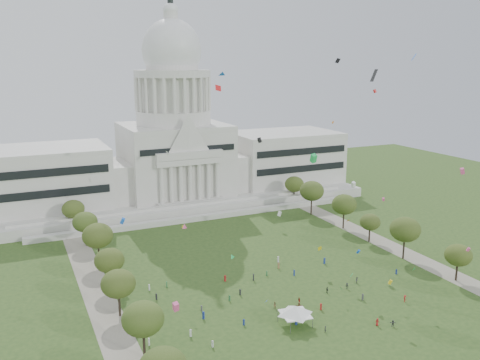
# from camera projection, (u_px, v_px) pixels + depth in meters

# --- Properties ---
(ground) EXTENTS (400.00, 400.00, 0.00)m
(ground) POSITION_uv_depth(u_px,v_px,m) (315.00, 310.00, 127.25)
(ground) COLOR #2C491C
(ground) RESTS_ON ground
(capitol) EXTENTS (160.00, 64.50, 91.30)m
(capitol) POSITION_uv_depth(u_px,v_px,m) (175.00, 152.00, 222.76)
(capitol) COLOR beige
(capitol) RESTS_ON ground
(path_left) EXTENTS (8.00, 160.00, 0.04)m
(path_left) POSITION_uv_depth(u_px,v_px,m) (99.00, 297.00, 134.32)
(path_left) COLOR gray
(path_left) RESTS_ON ground
(path_right) EXTENTS (8.00, 160.00, 0.04)m
(path_right) POSITION_uv_depth(u_px,v_px,m) (386.00, 244.00, 173.29)
(path_right) COLOR gray
(path_right) RESTS_ON ground
(row_tree_l_1) EXTENTS (8.86, 8.86, 12.59)m
(row_tree_l_1) POSITION_uv_depth(u_px,v_px,m) (143.00, 319.00, 104.70)
(row_tree_l_1) COLOR black
(row_tree_l_1) RESTS_ON ground
(row_tree_r_1) EXTENTS (7.58, 7.58, 10.78)m
(row_tree_r_1) POSITION_uv_depth(u_px,v_px,m) (458.00, 255.00, 142.73)
(row_tree_r_1) COLOR black
(row_tree_r_1) RESTS_ON ground
(row_tree_l_2) EXTENTS (8.42, 8.42, 11.97)m
(row_tree_l_2) POSITION_uv_depth(u_px,v_px,m) (118.00, 284.00, 122.36)
(row_tree_l_2) COLOR black
(row_tree_l_2) RESTS_ON ground
(row_tree_r_2) EXTENTS (9.55, 9.55, 13.58)m
(row_tree_r_2) POSITION_uv_depth(u_px,v_px,m) (405.00, 229.00, 158.42)
(row_tree_r_2) COLOR black
(row_tree_r_2) RESTS_ON ground
(row_tree_l_3) EXTENTS (8.12, 8.12, 11.55)m
(row_tree_l_3) POSITION_uv_depth(u_px,v_px,m) (109.00, 260.00, 137.52)
(row_tree_l_3) COLOR black
(row_tree_l_3) RESTS_ON ground
(row_tree_r_3) EXTENTS (7.01, 7.01, 9.98)m
(row_tree_r_3) POSITION_uv_depth(u_px,v_px,m) (370.00, 222.00, 174.20)
(row_tree_r_3) COLOR black
(row_tree_r_3) RESTS_ON ground
(row_tree_l_4) EXTENTS (9.29, 9.29, 13.21)m
(row_tree_l_4) POSITION_uv_depth(u_px,v_px,m) (98.00, 236.00, 153.63)
(row_tree_l_4) COLOR black
(row_tree_l_4) RESTS_ON ground
(row_tree_r_4) EXTENTS (9.19, 9.19, 13.06)m
(row_tree_r_4) POSITION_uv_depth(u_px,v_px,m) (344.00, 204.00, 187.62)
(row_tree_r_4) COLOR black
(row_tree_r_4) RESTS_ON ground
(row_tree_l_5) EXTENTS (8.33, 8.33, 11.85)m
(row_tree_l_5) POSITION_uv_depth(u_px,v_px,m) (85.00, 222.00, 169.85)
(row_tree_l_5) COLOR black
(row_tree_l_5) RESTS_ON ground
(row_tree_r_5) EXTENTS (9.82, 9.82, 13.96)m
(row_tree_r_5) POSITION_uv_depth(u_px,v_px,m) (312.00, 191.00, 204.79)
(row_tree_r_5) COLOR black
(row_tree_r_5) RESTS_ON ground
(row_tree_l_6) EXTENTS (8.19, 8.19, 11.64)m
(row_tree_l_6) POSITION_uv_depth(u_px,v_px,m) (73.00, 209.00, 185.26)
(row_tree_l_6) COLOR black
(row_tree_l_6) RESTS_ON ground
(row_tree_r_6) EXTENTS (8.42, 8.42, 11.97)m
(row_tree_r_6) POSITION_uv_depth(u_px,v_px,m) (294.00, 184.00, 222.00)
(row_tree_r_6) COLOR black
(row_tree_r_6) RESTS_ON ground
(event_tent) EXTENTS (10.17, 10.17, 5.02)m
(event_tent) POSITION_uv_depth(u_px,v_px,m) (295.00, 310.00, 119.16)
(event_tent) COLOR #4C4C4C
(event_tent) RESTS_ON ground
(person_0) EXTENTS (0.74, 0.90, 1.57)m
(person_0) POSITION_uv_depth(u_px,v_px,m) (396.00, 272.00, 148.67)
(person_0) COLOR navy
(person_0) RESTS_ON ground
(person_2) EXTENTS (1.02, 1.02, 1.84)m
(person_2) POSITION_uv_depth(u_px,v_px,m) (357.00, 280.00, 142.58)
(person_2) COLOR #4C4C51
(person_2) RESTS_ON ground
(person_3) EXTENTS (1.07, 1.23, 1.70)m
(person_3) POSITION_uv_depth(u_px,v_px,m) (347.00, 286.00, 138.91)
(person_3) COLOR #26262B
(person_3) RESTS_ON ground
(person_4) EXTENTS (0.58, 1.01, 1.68)m
(person_4) POSITION_uv_depth(u_px,v_px,m) (299.00, 300.00, 130.53)
(person_4) COLOR #B21E1E
(person_4) RESTS_ON ground
(person_5) EXTENTS (1.99, 1.50, 2.01)m
(person_5) POSITION_uv_depth(u_px,v_px,m) (299.00, 306.00, 127.09)
(person_5) COLOR olive
(person_5) RESTS_ON ground
(person_6) EXTENTS (0.99, 1.07, 1.83)m
(person_6) POSITION_uv_depth(u_px,v_px,m) (377.00, 322.00, 119.54)
(person_6) COLOR #B21E1E
(person_6) RESTS_ON ground
(person_7) EXTENTS (0.69, 0.66, 1.53)m
(person_7) POSITION_uv_depth(u_px,v_px,m) (325.00, 329.00, 116.62)
(person_7) COLOR #26262B
(person_7) RESTS_ON ground
(person_8) EXTENTS (0.92, 0.67, 1.71)m
(person_8) POSITION_uv_depth(u_px,v_px,m) (275.00, 305.00, 128.06)
(person_8) COLOR olive
(person_8) RESTS_ON ground
(person_9) EXTENTS (0.92, 1.32, 1.85)m
(person_9) POSITION_uv_depth(u_px,v_px,m) (405.00, 299.00, 131.35)
(person_9) COLOR #B21E1E
(person_9) RESTS_ON ground
(person_10) EXTENTS (0.57, 1.01, 1.70)m
(person_10) POSITION_uv_depth(u_px,v_px,m) (327.00, 290.00, 136.45)
(person_10) COLOR #26262B
(person_10) RESTS_ON ground
(person_11) EXTENTS (1.60, 1.34, 1.64)m
(person_11) POSITION_uv_depth(u_px,v_px,m) (393.00, 323.00, 119.19)
(person_11) COLOR #4C4C51
(person_11) RESTS_ON ground
(distant_crowd) EXTENTS (61.60, 37.00, 1.94)m
(distant_crowd) POSITION_uv_depth(u_px,v_px,m) (248.00, 293.00, 134.56)
(distant_crowd) COLOR silver
(distant_crowd) RESTS_ON ground
(kite_swarm) EXTENTS (82.21, 89.52, 59.63)m
(kite_swarm) POSITION_uv_depth(u_px,v_px,m) (294.00, 194.00, 132.07)
(kite_swarm) COLOR orange
(kite_swarm) RESTS_ON ground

